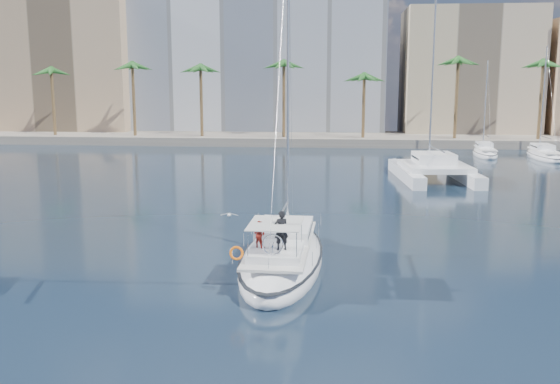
# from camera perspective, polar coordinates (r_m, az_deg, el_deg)

# --- Properties ---
(ground) EXTENTS (160.00, 160.00, 0.00)m
(ground) POSITION_cam_1_polar(r_m,az_deg,el_deg) (33.17, 2.06, -6.23)
(ground) COLOR black
(ground) RESTS_ON ground
(quay) EXTENTS (120.00, 14.00, 1.20)m
(quay) POSITION_cam_1_polar(r_m,az_deg,el_deg) (93.18, 4.18, 4.89)
(quay) COLOR gray
(quay) RESTS_ON ground
(building_modern) EXTENTS (42.00, 16.00, 28.00)m
(building_modern) POSITION_cam_1_polar(r_m,az_deg,el_deg) (105.73, -2.27, 12.83)
(building_modern) COLOR silver
(building_modern) RESTS_ON ground
(building_tan_left) EXTENTS (22.00, 14.00, 22.00)m
(building_tan_left) POSITION_cam_1_polar(r_m,az_deg,el_deg) (109.83, -18.54, 10.65)
(building_tan_left) COLOR tan
(building_tan_left) RESTS_ON ground
(building_beige) EXTENTS (20.00, 14.00, 20.00)m
(building_beige) POSITION_cam_1_polar(r_m,az_deg,el_deg) (103.74, 16.80, 10.24)
(building_beige) COLOR tan
(building_beige) RESTS_ON ground
(palm_left) EXTENTS (3.60, 3.60, 12.30)m
(palm_left) POSITION_cam_1_polar(r_m,az_deg,el_deg) (95.66, -16.97, 10.42)
(palm_left) COLOR brown
(palm_left) RESTS_ON ground
(palm_centre) EXTENTS (3.60, 3.60, 12.30)m
(palm_centre) POSITION_cam_1_polar(r_m,az_deg,el_deg) (88.76, 4.21, 10.87)
(palm_centre) COLOR brown
(palm_centre) RESTS_ON ground
(main_sloop) EXTENTS (4.30, 12.71, 18.74)m
(main_sloop) POSITION_cam_1_polar(r_m,az_deg,el_deg) (31.58, 0.21, -6.03)
(main_sloop) COLOR white
(main_sloop) RESTS_ON ground
(catamaran) EXTENTS (7.50, 13.34, 18.62)m
(catamaran) POSITION_cam_1_polar(r_m,az_deg,el_deg) (60.81, 13.88, 2.22)
(catamaran) COLOR white
(catamaran) RESTS_ON ground
(seagull) EXTENTS (1.13, 0.49, 0.21)m
(seagull) POSITION_cam_1_polar(r_m,az_deg,el_deg) (39.14, -4.66, -2.08)
(seagull) COLOR silver
(seagull) RESTS_ON ground
(moored_yacht_a) EXTENTS (3.37, 9.52, 11.90)m
(moored_yacht_a) POSITION_cam_1_polar(r_m,az_deg,el_deg) (81.39, 18.22, 3.17)
(moored_yacht_a) COLOR white
(moored_yacht_a) RESTS_ON ground
(moored_yacht_b) EXTENTS (3.32, 10.83, 13.72)m
(moored_yacht_b) POSITION_cam_1_polar(r_m,az_deg,el_deg) (81.19, 23.01, 2.85)
(moored_yacht_b) COLOR white
(moored_yacht_b) RESTS_ON ground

